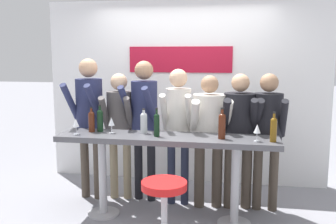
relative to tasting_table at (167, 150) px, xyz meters
The scene contains 20 objects.
ground_plane 0.79m from the tasting_table, behind, with size 40.00×40.00×0.00m, color gray.
back_wall 1.48m from the tasting_table, 90.02° to the left, with size 3.99×0.12×2.58m.
tasting_table is the anchor object (origin of this frame).
bar_stool 0.77m from the tasting_table, 81.47° to the right, with size 0.44×0.44×0.68m.
person_far_left 1.21m from the tasting_table, 156.63° to the left, with size 0.44×0.56×1.78m.
person_left 0.89m from the tasting_table, 143.36° to the left, with size 0.40×0.51×1.59m.
person_center_left 0.71m from the tasting_table, 126.26° to the left, with size 0.45×0.57×1.75m.
person_center 0.53m from the tasting_table, 83.46° to the left, with size 0.37×0.50×1.66m.
person_center_right 0.64m from the tasting_table, 45.86° to the left, with size 0.52×0.59×1.58m.
person_right 0.93m from the tasting_table, 31.33° to the left, with size 0.49×0.57×1.61m.
person_far_right 1.20m from the tasting_table, 22.88° to the left, with size 0.41×0.51×1.61m.
wine_bottle_0 0.85m from the tasting_table, behind, with size 0.07×0.07×0.31m.
wine_bottle_1 0.93m from the tasting_table, behind, with size 0.07×0.07×0.29m.
wine_bottle_2 0.41m from the tasting_table, 161.85° to the left, with size 0.08×0.08×0.28m.
wine_bottle_3 1.15m from the tasting_table, ahead, with size 0.07×0.07×0.30m.
wine_bottle_4 0.67m from the tasting_table, ahead, with size 0.08×0.08×0.33m.
wine_bottle_5 0.32m from the tasting_table, 156.47° to the right, with size 0.06×0.06×0.31m.
wine_glass_0 1.04m from the tasting_table, behind, with size 0.07×0.07×0.18m.
wine_glass_1 0.99m from the tasting_table, ahead, with size 0.07×0.07×0.18m.
wine_glass_2 0.70m from the tasting_table, behind, with size 0.07×0.07×0.18m.
Camera 1 is at (0.72, -3.89, 1.81)m, focal length 40.00 mm.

